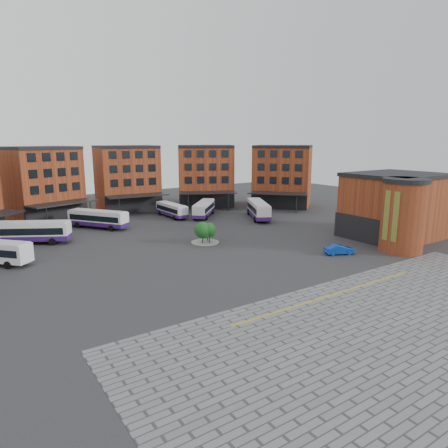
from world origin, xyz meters
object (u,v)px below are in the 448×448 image
tree_island (206,231)px  blue_car (339,250)px  bus_e (204,209)px  bus_f (258,209)px  bus_c (98,219)px  bus_d (172,210)px  bus_b (29,232)px

tree_island → blue_car: 20.13m
bus_e → blue_car: 34.96m
bus_f → bus_e: bearing=164.7°
bus_c → bus_e: bus_c is taller
tree_island → bus_c: size_ratio=0.40×
blue_car → bus_d: bearing=34.3°
bus_b → bus_c: bus_b is taller
blue_car → bus_e: bearing=25.8°
tree_island → bus_b: size_ratio=0.36×
bus_d → blue_car: 38.93m
tree_island → blue_car: tree_island is taller
bus_c → bus_f: size_ratio=0.90×
tree_island → bus_f: (19.54, 11.45, -0.06)m
bus_b → bus_f: bearing=-65.8°
bus_f → blue_car: (-6.89, -27.07, -1.19)m
bus_c → bus_f: 31.46m
bus_c → blue_car: bus_c is taller
bus_b → bus_f: 42.60m
bus_e → bus_f: bearing=-0.8°
bus_e → bus_f: bus_f is taller
bus_b → bus_f: (42.43, -3.79, 0.00)m
tree_island → bus_c: tree_island is taller
bus_c → blue_car: size_ratio=2.62×
tree_island → bus_f: size_ratio=0.36×
bus_e → bus_f: 11.45m
tree_island → bus_d: (5.33, 22.61, -0.40)m
bus_d → bus_f: (14.21, -11.15, 0.34)m
tree_island → bus_e: (11.20, 19.29, -0.24)m
bus_b → bus_c: size_ratio=1.10×
bus_d → bus_c: bearing=-173.6°
bus_b → bus_d: (28.23, 7.36, -0.34)m
tree_island → bus_d: 23.23m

